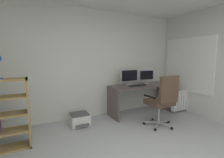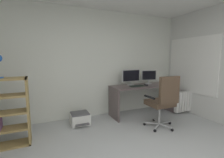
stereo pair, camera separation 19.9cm
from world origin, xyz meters
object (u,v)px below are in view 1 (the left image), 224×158
at_px(printer, 80,119).
at_px(computer_mouse, 144,85).
at_px(keyboard, 135,86).
at_px(radiator, 183,100).
at_px(monitor_main, 129,76).
at_px(monitor_secondary, 146,76).
at_px(office_chair, 163,99).
at_px(desk, 141,92).

bearing_deg(printer, computer_mouse, -3.94).
bearing_deg(keyboard, radiator, -13.20).
xyz_separation_m(monitor_main, printer, (-1.35, -0.11, -0.86)).
distance_m(monitor_secondary, printer, 2.08).
bearing_deg(monitor_secondary, radiator, -31.84).
bearing_deg(monitor_main, monitor_secondary, 0.01).
height_order(monitor_secondary, printer, monitor_secondary).
height_order(printer, radiator, radiator).
relative_size(printer, radiator, 0.59).
relative_size(monitor_main, office_chair, 0.47).
height_order(keyboard, printer, keyboard).
height_order(monitor_main, office_chair, monitor_main).
bearing_deg(keyboard, desk, 20.33).
bearing_deg(desk, monitor_main, 157.80).
xyz_separation_m(printer, radiator, (2.74, -0.42, 0.19)).
relative_size(monitor_secondary, radiator, 0.54).
relative_size(monitor_secondary, keyboard, 1.23).
bearing_deg(keyboard, printer, 176.61).
bearing_deg(office_chair, keyboard, 97.12).
distance_m(keyboard, printer, 1.54).
xyz_separation_m(monitor_secondary, radiator, (0.85, -0.53, -0.65)).
relative_size(desk, monitor_main, 3.19).
bearing_deg(monitor_secondary, monitor_main, -179.99).
xyz_separation_m(desk, radiator, (1.11, -0.41, -0.25)).
height_order(desk, computer_mouse, computer_mouse).
xyz_separation_m(keyboard, office_chair, (0.10, -0.83, -0.15)).
xyz_separation_m(monitor_main, keyboard, (0.04, -0.20, -0.22)).
xyz_separation_m(monitor_secondary, keyboard, (-0.50, -0.20, -0.20)).
bearing_deg(monitor_main, desk, -22.20).
distance_m(monitor_secondary, radiator, 1.19).
bearing_deg(radiator, desk, 159.71).
bearing_deg(printer, keyboard, -3.74).
xyz_separation_m(monitor_secondary, office_chair, (-0.40, -1.04, -0.35)).
height_order(office_chair, radiator, office_chair).
xyz_separation_m(keyboard, computer_mouse, (0.26, -0.02, 0.01)).
bearing_deg(desk, printer, 179.84).
bearing_deg(printer, office_chair, -31.74).
height_order(desk, office_chair, office_chair).
height_order(keyboard, computer_mouse, computer_mouse).
distance_m(desk, office_chair, 0.93).
distance_m(monitor_main, monitor_secondary, 0.55).
relative_size(monitor_main, computer_mouse, 5.21).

